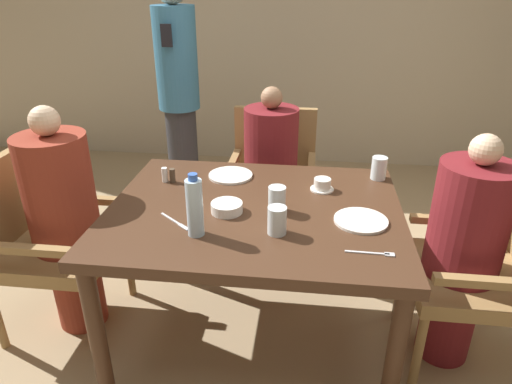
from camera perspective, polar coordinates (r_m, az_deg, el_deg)
ground_plane at (r=2.44m, az=-0.15°, el=-17.29°), size 16.00×16.00×0.00m
wall_back at (r=4.28m, az=4.32°, el=22.00°), size 8.00×0.06×2.80m
dining_table at (r=2.05m, az=-0.18°, el=-4.03°), size 1.29×1.02×0.73m
chair_left_side at (r=2.47m, az=-25.21°, el=-5.04°), size 0.54×0.54×0.89m
diner_in_left_chair at (r=2.36m, az=-22.76°, el=-3.39°), size 0.32×0.32×1.15m
chair_far_side at (r=2.94m, az=2.07°, el=2.32°), size 0.54×0.54×0.89m
diner_in_far_chair at (r=2.79m, az=1.83°, el=2.36°), size 0.32×0.32×1.09m
chair_right_side at (r=2.27m, az=27.44°, el=-8.29°), size 0.54×0.54×0.89m
diner_in_right_chair at (r=2.19m, az=24.39°, el=-6.81°), size 0.32×0.32×1.10m
standing_host at (r=3.32m, az=-9.65°, el=12.25°), size 0.29×0.33×1.70m
plate_main_left at (r=2.32m, az=-3.20°, el=2.10°), size 0.22×0.22×0.01m
plate_main_right at (r=1.94m, az=12.97°, el=-3.50°), size 0.22×0.22×0.01m
teacup_with_saucer at (r=2.19m, az=8.28°, el=0.88°), size 0.11×0.11×0.06m
bowl_small at (r=1.97m, az=-3.67°, el=-1.94°), size 0.14×0.14×0.04m
water_bottle at (r=1.77m, az=-7.67°, el=-1.86°), size 0.07×0.07×0.26m
glass_tall_near at (r=1.96m, az=2.63°, el=-0.91°), size 0.08×0.08×0.11m
glass_tall_mid at (r=2.36m, az=15.12°, el=2.91°), size 0.08×0.08×0.11m
glass_tall_far at (r=1.79m, az=2.65°, el=-3.56°), size 0.08×0.08×0.11m
salt_shaker at (r=2.29m, az=-11.35°, el=2.13°), size 0.03×0.03×0.07m
pepper_shaker at (r=2.28m, az=-10.40°, el=2.04°), size 0.03×0.03×0.07m
fork_beside_plate at (r=1.74m, az=14.69°, el=-7.44°), size 0.18×0.02×0.00m
knife_beside_plate at (r=1.92m, az=-9.98°, el=-3.73°), size 0.16×0.13×0.00m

